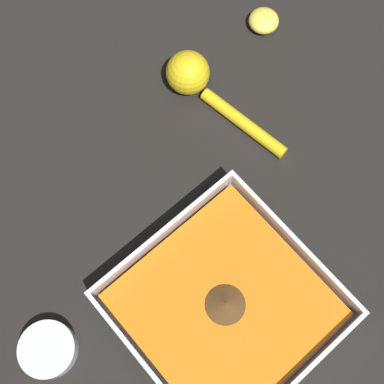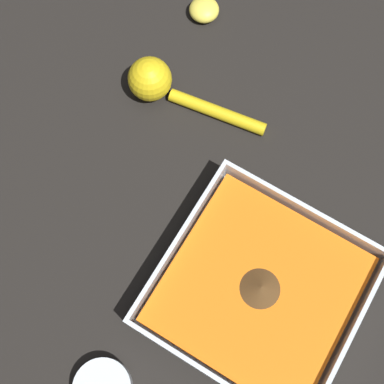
{
  "view_description": "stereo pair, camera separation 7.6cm",
  "coord_description": "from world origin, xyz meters",
  "px_view_note": "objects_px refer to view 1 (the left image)",
  "views": [
    {
      "loc": [
        0.06,
        0.07,
        0.75
      ],
      "look_at": [
        -0.1,
        -0.11,
        0.03
      ],
      "focal_mm": 50.0,
      "sensor_mm": 36.0,
      "label": 1
    },
    {
      "loc": [
        0.11,
        0.01,
        0.75
      ],
      "look_at": [
        -0.1,
        -0.11,
        0.03
      ],
      "focal_mm": 50.0,
      "sensor_mm": 36.0,
      "label": 2
    }
  ],
  "objects_px": {
    "lemon_half": "(264,21)",
    "spice_bowl": "(48,350)",
    "square_dish": "(224,306)",
    "lemon_squeezer": "(197,81)"
  },
  "relations": [
    {
      "from": "lemon_half",
      "to": "square_dish",
      "type": "bearing_deg",
      "value": 39.88
    },
    {
      "from": "square_dish",
      "to": "spice_bowl",
      "type": "xyz_separation_m",
      "value": [
        0.21,
        -0.11,
        -0.01
      ]
    },
    {
      "from": "lemon_squeezer",
      "to": "square_dish",
      "type": "bearing_deg",
      "value": 136.84
    },
    {
      "from": "square_dish",
      "to": "spice_bowl",
      "type": "relative_size",
      "value": 3.46
    },
    {
      "from": "lemon_squeezer",
      "to": "lemon_half",
      "type": "distance_m",
      "value": 0.16
    },
    {
      "from": "square_dish",
      "to": "lemon_squeezer",
      "type": "distance_m",
      "value": 0.34
    },
    {
      "from": "square_dish",
      "to": "spice_bowl",
      "type": "bearing_deg",
      "value": -27.59
    },
    {
      "from": "square_dish",
      "to": "lemon_half",
      "type": "distance_m",
      "value": 0.47
    },
    {
      "from": "spice_bowl",
      "to": "lemon_squeezer",
      "type": "distance_m",
      "value": 0.44
    },
    {
      "from": "lemon_half",
      "to": "spice_bowl",
      "type": "bearing_deg",
      "value": 18.14
    }
  ]
}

